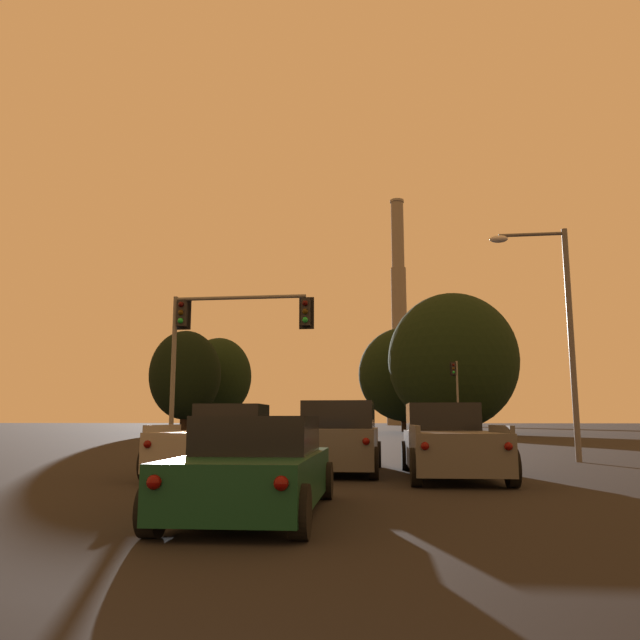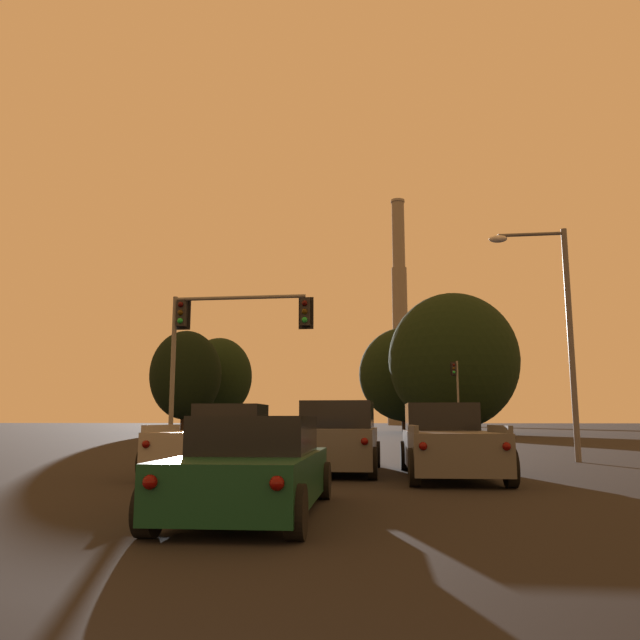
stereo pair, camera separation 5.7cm
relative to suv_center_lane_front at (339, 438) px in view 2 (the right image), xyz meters
name	(u,v)px [view 2 (the right image)]	position (x,y,z in m)	size (l,w,h in m)	color
suv_center_lane_front	(339,438)	(0.00, 0.00, 0.00)	(2.20, 4.94, 1.86)	#4C4F54
sedan_center_lane_second	(254,468)	(-0.49, -7.53, -0.23)	(2.17, 4.77, 1.43)	#0F3823
pickup_truck_left_lane_front	(218,442)	(-3.13, -0.63, -0.09)	(2.40, 5.58, 1.82)	gray
pickup_truck_right_lane_front	(448,443)	(2.79, -0.83, -0.09)	(2.41, 5.58, 1.82)	#4C4F54
traffic_light_overhead_left	(219,332)	(-5.32, 6.39, 3.84)	(5.69, 0.50, 6.19)	slate
traffic_light_far_right	(456,387)	(6.30, 38.98, 3.36)	(0.78, 0.50, 6.52)	slate
street_lamp	(557,316)	(7.00, 5.15, 3.99)	(2.66, 0.36, 7.98)	#56565B
smokestack	(400,334)	(1.13, 156.95, 24.21)	(7.87, 7.87, 64.24)	slate
treeline_left_mid	(219,377)	(-21.44, 59.85, 5.90)	(8.35, 7.51, 11.76)	black
treeline_far_left	(405,374)	(1.99, 59.19, 5.96)	(11.22, 10.10, 12.54)	black
treeline_right_mid	(453,361)	(6.83, 48.03, 6.51)	(13.21, 11.89, 14.38)	black
treeline_center_left	(186,375)	(-22.47, 50.43, 5.49)	(8.03, 7.22, 11.36)	black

